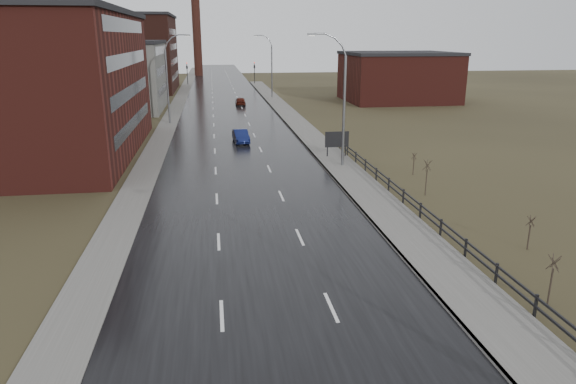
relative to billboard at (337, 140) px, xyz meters
name	(u,v)px	position (x,y,z in m)	size (l,w,h in m)	color
road	(231,125)	(-9.10, 20.52, -1.69)	(14.00, 300.00, 0.06)	black
sidewalk_right	(343,169)	(-0.50, -4.48, -1.63)	(3.20, 180.00, 0.18)	#595651
curb_right	(326,169)	(-2.02, -4.48, -1.63)	(0.16, 180.00, 0.18)	slate
sidewalk_left	(167,126)	(-17.30, 20.52, -1.66)	(2.40, 260.00, 0.12)	#595651
warehouse_near	(10,84)	(-30.09, 5.52, 5.05)	(22.44, 28.56, 13.50)	#471914
warehouse_mid	(110,75)	(-27.09, 38.52, 3.55)	(16.32, 20.40, 10.50)	slate
warehouse_far	(110,53)	(-32.09, 68.52, 6.04)	(26.52, 24.48, 15.50)	#331611
building_right	(398,77)	(21.20, 42.52, 2.54)	(18.36, 16.32, 8.50)	#471914
smokestack	(196,20)	(-15.10, 110.52, 13.78)	(2.70, 2.70, 30.70)	#331611
streetlight_right_mid	(341,100)	(-0.60, -3.48, 4.12)	(3.36, 0.28, 11.35)	slate
streetlight_left	(169,79)	(-16.80, 22.52, 4.12)	(3.36, 0.28, 11.35)	slate
streetlight_right_far	(270,66)	(-0.60, 50.52, 4.12)	(3.36, 0.28, 11.35)	slate
guardrail	(446,230)	(1.20, -21.17, -1.00)	(0.10, 53.05, 1.10)	black
shrub_c	(551,279)	(2.48, -28.48, -0.50)	(0.54, 0.57, 2.28)	#382D23
shrub_d	(530,232)	(5.10, -22.86, -0.70)	(0.46, 0.48, 1.91)	#382D23
shrub_e	(427,177)	(3.57, -12.65, -0.32)	(0.62, 0.65, 2.63)	#382D23
shrub_f	(414,163)	(4.88, -6.97, -0.73)	(0.45, 0.47, 1.87)	#382D23
billboard	(337,140)	(0.00, 0.00, 0.00)	(2.28, 0.17, 2.54)	black
traffic_light_left	(187,65)	(-17.10, 80.52, 2.88)	(0.58, 2.73, 5.30)	black
traffic_light_right	(254,65)	(-1.10, 80.52, 2.88)	(0.58, 2.73, 5.30)	black
car_near	(241,137)	(-8.55, 8.49, -1.02)	(1.46, 4.20, 1.38)	#0E1648
car_far	(240,101)	(-6.81, 40.16, -1.04)	(1.60, 3.98, 1.36)	#44130B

